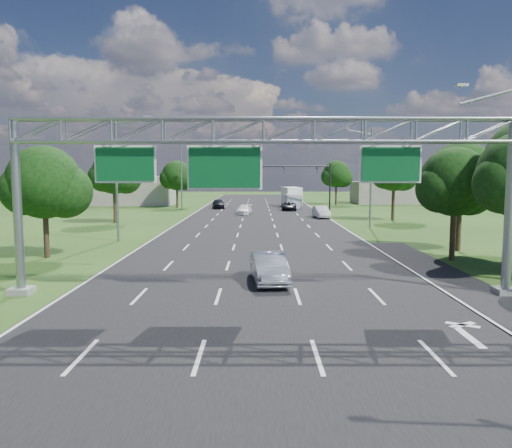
{
  "coord_description": "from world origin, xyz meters",
  "views": [
    {
      "loc": [
        -0.03,
        -10.71,
        5.6
      ],
      "look_at": [
        -0.09,
        12.89,
        3.19
      ],
      "focal_mm": 35.0,
      "sensor_mm": 36.0,
      "label": 1
    }
  ],
  "objects_px": {
    "sign_gantry": "(265,144)",
    "traffic_signal": "(307,176)",
    "box_truck": "(292,198)",
    "silver_sedan": "(269,268)"
  },
  "relations": [
    {
      "from": "traffic_signal",
      "to": "silver_sedan",
      "type": "distance_m",
      "value": 51.16
    },
    {
      "from": "traffic_signal",
      "to": "box_truck",
      "type": "bearing_deg",
      "value": 103.74
    },
    {
      "from": "traffic_signal",
      "to": "silver_sedan",
      "type": "bearing_deg",
      "value": -97.78
    },
    {
      "from": "sign_gantry",
      "to": "traffic_signal",
      "type": "height_order",
      "value": "sign_gantry"
    },
    {
      "from": "sign_gantry",
      "to": "box_truck",
      "type": "xyz_separation_m",
      "value": [
        5.41,
        60.13,
        -5.34
      ]
    },
    {
      "from": "sign_gantry",
      "to": "box_truck",
      "type": "distance_m",
      "value": 60.61
    },
    {
      "from": "traffic_signal",
      "to": "box_truck",
      "type": "height_order",
      "value": "traffic_signal"
    },
    {
      "from": "sign_gantry",
      "to": "box_truck",
      "type": "relative_size",
      "value": 2.68
    },
    {
      "from": "sign_gantry",
      "to": "silver_sedan",
      "type": "relative_size",
      "value": 5.06
    },
    {
      "from": "silver_sedan",
      "to": "sign_gantry",
      "type": "bearing_deg",
      "value": -101.21
    }
  ]
}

